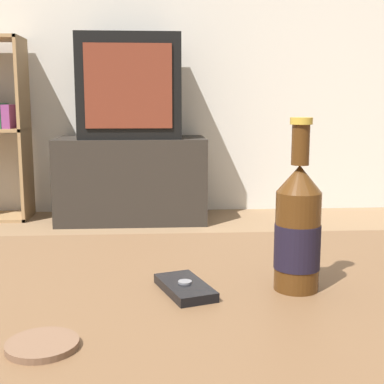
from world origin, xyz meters
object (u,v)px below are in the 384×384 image
object	(u,v)px
beer_bottle	(298,229)
cell_phone	(186,287)
television	(130,87)
tv_stand	(132,179)

from	to	relation	value
beer_bottle	cell_phone	xyz separation A→B (m)	(-0.17, -0.00, -0.09)
beer_bottle	cell_phone	world-z (taller)	beer_bottle
television	cell_phone	size ratio (longest dim) A/B	4.81
tv_stand	television	xyz separation A→B (m)	(-0.00, -0.00, 0.58)
beer_bottle	cell_phone	size ratio (longest dim) A/B	1.99
tv_stand	beer_bottle	distance (m)	2.66
tv_stand	cell_phone	bearing A→B (deg)	-85.56
tv_stand	cell_phone	xyz separation A→B (m)	(0.20, -2.62, 0.21)
tv_stand	beer_bottle	world-z (taller)	beer_bottle
television	beer_bottle	xyz separation A→B (m)	(0.37, -2.62, -0.28)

